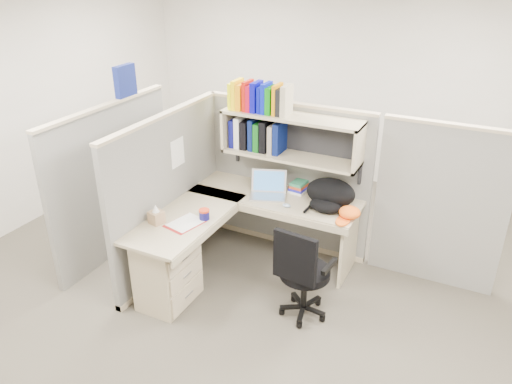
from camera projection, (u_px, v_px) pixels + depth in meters
The scene contains 14 objects.
ground at pixel (250, 285), 4.94m from camera, with size 6.00×6.00×0.00m, color #36332A.
room_shell at pixel (249, 129), 4.24m from camera, with size 6.00×6.00×6.00m.
cubicle at pixel (238, 178), 5.06m from camera, with size 3.79×1.84×1.95m.
desk at pixel (197, 251), 4.68m from camera, with size 1.74×1.75×0.73m.
laptop at pixel (268, 186), 5.01m from camera, with size 0.36×0.36×0.26m, color #BDBDC2, non-canonical shape.
backpack at pixel (328, 195), 4.78m from camera, with size 0.48×0.37×0.28m, color black, non-canonical shape.
orange_cap at pixel (350, 213), 4.64m from camera, with size 0.20×0.24×0.11m, color #EA5B14, non-canonical shape.
snack_canister at pixel (204, 214), 4.62m from camera, with size 0.10×0.10×0.10m.
tissue_box at pixel (156, 214), 4.54m from camera, with size 0.12×0.12×0.18m, color #A3825C, non-canonical shape.
mouse at pixel (287, 205), 4.86m from camera, with size 0.08×0.06×0.03m, color #94B2D3.
paper_cup at pixel (281, 187), 5.16m from camera, with size 0.08×0.08×0.11m, color white.
book_stack at pixel (299, 186), 5.17m from camera, with size 0.16×0.22×0.11m, color slate, non-canonical shape.
loose_paper at pixel (186, 222), 4.58m from camera, with size 0.23×0.31×0.00m, color silver, non-canonical shape.
task_chair at pixel (302, 286), 4.37m from camera, with size 0.51×0.47×0.94m.
Camera 1 is at (1.85, -3.60, 2.98)m, focal length 35.00 mm.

